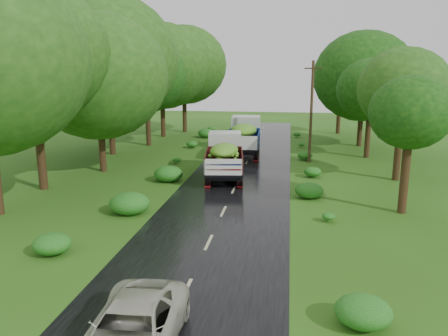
% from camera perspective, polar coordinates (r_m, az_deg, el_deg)
% --- Properties ---
extents(ground, '(120.00, 120.00, 0.00)m').
position_cam_1_polar(ground, '(14.40, -5.03, -15.73)').
color(ground, '#254F10').
rests_on(ground, ground).
extents(road, '(6.50, 80.00, 0.02)m').
position_cam_1_polar(road, '(18.85, -1.46, -8.55)').
color(road, black).
rests_on(road, ground).
extents(road_lines, '(0.12, 69.60, 0.00)m').
position_cam_1_polar(road_lines, '(19.76, -0.96, -7.48)').
color(road_lines, '#BFB78C').
rests_on(road_lines, road).
extents(truck_near, '(3.04, 6.57, 2.66)m').
position_cam_1_polar(truck_near, '(28.23, 0.07, 1.83)').
color(truck_near, black).
rests_on(truck_near, ground).
extents(truck_far, '(2.74, 7.04, 2.92)m').
position_cam_1_polar(truck_far, '(36.01, 2.71, 4.44)').
color(truck_far, black).
rests_on(truck_far, ground).
extents(car, '(2.41, 4.81, 1.31)m').
position_cam_1_polar(car, '(11.46, -11.99, -20.23)').
color(car, beige).
rests_on(car, road).
extents(utility_pole, '(1.23, 0.64, 7.49)m').
position_cam_1_polar(utility_pole, '(33.11, 11.33, 7.32)').
color(utility_pole, '#382616').
rests_on(utility_pole, ground).
extents(trees_left, '(7.35, 33.54, 9.82)m').
position_cam_1_polar(trees_left, '(35.68, -13.57, 12.82)').
color(trees_left, black).
rests_on(trees_left, ground).
extents(trees_right, '(4.86, 30.35, 8.15)m').
position_cam_1_polar(trees_right, '(37.46, 18.27, 10.34)').
color(trees_right, black).
rests_on(trees_right, ground).
extents(shrubs, '(11.90, 44.00, 0.70)m').
position_cam_1_polar(shrubs, '(27.26, 1.81, -1.06)').
color(shrubs, '#165D18').
rests_on(shrubs, ground).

